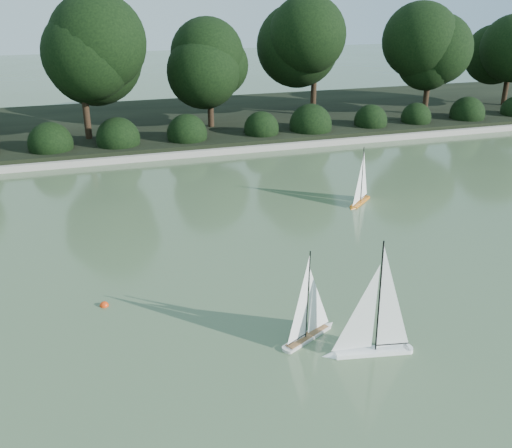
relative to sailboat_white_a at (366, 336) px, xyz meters
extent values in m
plane|color=#374529|center=(-0.11, 1.43, -0.28)|extent=(80.00, 80.00, 0.00)
cube|color=gray|center=(-0.11, 10.43, -0.19)|extent=(40.00, 0.35, 0.18)
cube|color=black|center=(-0.11, 14.43, -0.13)|extent=(40.00, 8.00, 0.30)
cylinder|color=black|center=(-3.11, 12.33, 0.55)|extent=(0.20, 0.20, 1.66)
sphere|color=black|center=(-3.11, 12.33, 2.58)|extent=(2.66, 2.66, 2.66)
cylinder|color=black|center=(0.89, 12.83, 0.35)|extent=(0.20, 0.20, 1.26)
sphere|color=black|center=(0.89, 12.83, 1.93)|extent=(2.10, 2.10, 2.10)
cylinder|color=black|center=(4.89, 13.53, 0.59)|extent=(0.20, 0.20, 1.73)
sphere|color=black|center=(4.89, 13.53, 2.71)|extent=(2.80, 2.80, 2.80)
cylinder|color=black|center=(8.89, 12.43, 0.46)|extent=(0.20, 0.20, 1.48)
sphere|color=black|center=(8.89, 12.43, 2.33)|extent=(2.52, 2.52, 2.52)
cylinder|color=black|center=(12.89, 13.03, 0.43)|extent=(0.20, 0.20, 1.40)
sphere|color=black|center=(12.89, 13.03, 2.14)|extent=(2.24, 2.24, 2.24)
sphere|color=black|center=(-4.11, 11.33, 0.17)|extent=(1.10, 1.10, 1.10)
sphere|color=black|center=(-2.11, 11.33, 0.17)|extent=(1.10, 1.10, 1.10)
sphere|color=black|center=(-0.11, 11.33, 0.17)|extent=(1.10, 1.10, 1.10)
sphere|color=black|center=(1.89, 11.33, 0.17)|extent=(1.10, 1.10, 1.10)
sphere|color=black|center=(3.89, 11.33, 0.17)|extent=(1.10, 1.10, 1.10)
sphere|color=black|center=(5.89, 11.33, 0.17)|extent=(1.10, 1.10, 1.10)
sphere|color=black|center=(7.89, 11.33, 0.17)|extent=(1.10, 1.10, 1.10)
sphere|color=black|center=(9.89, 11.33, 0.17)|extent=(1.10, 1.10, 1.10)
cube|color=white|center=(0.10, -0.02, -0.22)|extent=(1.05, 0.39, 0.10)
cone|color=white|center=(-0.49, 0.09, -0.22)|extent=(0.24, 0.24, 0.21)
cylinder|color=white|center=(0.60, -0.11, -0.22)|extent=(0.14, 0.14, 0.10)
cylinder|color=black|center=(0.15, -0.03, 0.63)|extent=(0.02, 0.02, 1.60)
cylinder|color=black|center=(0.37, -0.07, -0.11)|extent=(0.47, 0.10, 0.02)
cube|color=beige|center=(-0.61, 0.57, -0.23)|extent=(0.85, 0.56, 0.09)
cone|color=beige|center=(-0.16, 0.81, -0.23)|extent=(0.24, 0.24, 0.17)
cylinder|color=beige|center=(-1.00, 0.37, -0.23)|extent=(0.14, 0.14, 0.09)
cube|color=olive|center=(-0.61, 0.57, -0.18)|extent=(0.77, 0.49, 0.01)
cylinder|color=black|center=(-0.65, 0.55, 0.49)|extent=(0.02, 0.02, 1.35)
cylinder|color=black|center=(-0.82, 0.46, -0.14)|extent=(0.36, 0.20, 0.01)
cube|color=orange|center=(2.66, 5.35, -0.23)|extent=(0.73, 0.67, 0.08)
cone|color=orange|center=(2.30, 5.04, -0.23)|extent=(0.23, 0.23, 0.17)
cylinder|color=orange|center=(2.97, 5.62, -0.23)|extent=(0.14, 0.14, 0.08)
cylinder|color=black|center=(2.69, 5.38, 0.45)|extent=(0.02, 0.02, 1.28)
cylinder|color=black|center=(2.83, 5.50, -0.14)|extent=(0.30, 0.26, 0.01)
sphere|color=red|center=(-3.32, 2.37, -0.28)|extent=(0.14, 0.14, 0.14)
camera|label=1|loc=(-3.37, -5.77, 4.35)|focal=40.00mm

